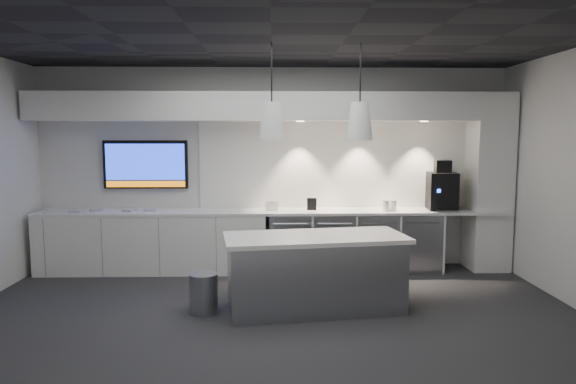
{
  "coord_description": "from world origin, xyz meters",
  "views": [
    {
      "loc": [
        0.03,
        -5.27,
        2.0
      ],
      "look_at": [
        0.2,
        1.1,
        1.29
      ],
      "focal_mm": 32.0,
      "sensor_mm": 36.0,
      "label": 1
    }
  ],
  "objects_px": {
    "bin": "(204,293)",
    "coffee_machine": "(442,189)",
    "island": "(315,272)",
    "wall_tv": "(146,165)"
  },
  "relations": [
    {
      "from": "bin",
      "to": "coffee_machine",
      "type": "bearing_deg",
      "value": 29.1
    },
    {
      "from": "coffee_machine",
      "to": "bin",
      "type": "bearing_deg",
      "value": -144.46
    },
    {
      "from": "island",
      "to": "bin",
      "type": "bearing_deg",
      "value": 174.71
    },
    {
      "from": "coffee_machine",
      "to": "wall_tv",
      "type": "bearing_deg",
      "value": -176.77
    },
    {
      "from": "wall_tv",
      "to": "bin",
      "type": "height_order",
      "value": "wall_tv"
    },
    {
      "from": "bin",
      "to": "coffee_machine",
      "type": "height_order",
      "value": "coffee_machine"
    },
    {
      "from": "wall_tv",
      "to": "coffee_machine",
      "type": "xyz_separation_m",
      "value": [
        4.4,
        -0.25,
        -0.36
      ]
    },
    {
      "from": "island",
      "to": "bin",
      "type": "distance_m",
      "value": 1.28
    },
    {
      "from": "island",
      "to": "bin",
      "type": "relative_size",
      "value": 4.79
    },
    {
      "from": "wall_tv",
      "to": "island",
      "type": "bearing_deg",
      "value": -40.05
    }
  ]
}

